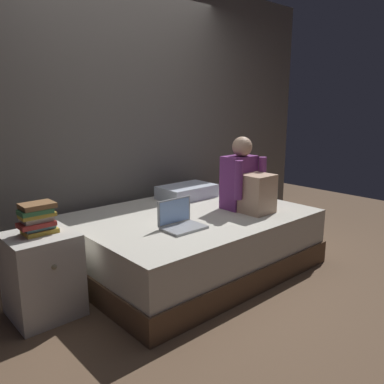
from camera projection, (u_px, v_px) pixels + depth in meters
The scene contains 8 objects.
ground_plane at pixel (197, 284), 3.16m from camera, with size 8.00×8.00×0.00m, color brown.
wall_back at pixel (114, 113), 3.73m from camera, with size 5.60×0.10×2.70m, color #605B56.
bed at pixel (191, 240), 3.45m from camera, with size 2.00×1.50×0.50m.
nightstand at pixel (43, 275), 2.65m from camera, with size 0.44×0.46×0.59m.
person_sitting at pixel (246, 182), 3.46m from camera, with size 0.39×0.44×0.66m.
laptop at pixel (180, 221), 2.98m from camera, with size 0.32×0.23×0.22m.
pillow at pixel (187, 192), 3.93m from camera, with size 0.56×0.36×0.13m, color silver.
book_stack at pixel (37, 219), 2.57m from camera, with size 0.24×0.17×0.21m.
Camera 1 is at (-1.97, -2.14, 1.44)m, focal length 36.17 mm.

